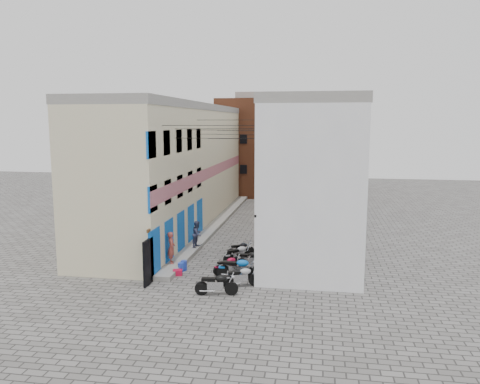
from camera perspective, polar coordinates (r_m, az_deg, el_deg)
The scene contains 21 objects.
ground at distance 22.83m, azimuth -4.62°, elevation -11.13°, with size 90.00×90.00×0.00m, color #595653.
plinth at distance 35.44m, azimuth -2.73°, elevation -3.77°, with size 0.90×26.00×0.25m, color gray.
building_left at distance 35.46m, azimuth -7.43°, elevation 3.33°, with size 5.10×27.00×9.00m.
building_right at distance 33.98m, azimuth 8.93°, elevation 3.08°, with size 5.94×26.00×9.00m.
building_far_brick_left at distance 49.45m, azimuth 0.98°, elevation 5.44°, with size 6.00×6.00×10.00m, color brown.
building_far_brick_right at distance 51.02m, azimuth 6.89°, elevation 4.35°, with size 5.00×6.00×8.00m, color brown.
building_far_concrete at distance 55.14m, azimuth 3.98°, elevation 6.26°, with size 8.00×5.00×11.00m, color gray.
far_shopfront at distance 46.79m, azimuth 2.88°, elevation 0.58°, with size 2.00×0.30×2.40m, color black.
overhead_wires at distance 28.98m, azimuth -1.08°, elevation 7.45°, with size 5.80×13.02×1.32m.
motorcycle_a at distance 21.26m, azimuth -2.89°, elevation -11.01°, with size 0.62×1.95×1.13m, color black, non-canonical shape.
motorcycle_b at distance 22.26m, azimuth 0.17°, elevation -10.16°, with size 0.59×1.87×1.08m, color #9F9FA4, non-canonical shape.
motorcycle_c at distance 23.22m, azimuth -0.24°, elevation -9.16°, with size 0.67×2.13×1.24m, color blue, non-canonical shape.
motorcycle_d at distance 24.09m, azimuth -1.45°, elevation -8.81°, with size 0.54×1.71×0.99m, color #B10C31, non-canonical shape.
motorcycle_e at distance 24.90m, azimuth 1.08°, elevation -8.10°, with size 0.60×1.89×1.09m, color black, non-canonical shape.
motorcycle_f at distance 25.91m, azimuth -0.17°, elevation -7.44°, with size 0.59×1.88×1.09m, color #A0A0A4, non-canonical shape.
motorcycle_g at distance 27.04m, azimuth 0.11°, elevation -6.87°, with size 0.53×1.69×0.98m, color black, non-canonical shape.
person_a at distance 25.15m, azimuth -8.37°, elevation -6.72°, with size 0.62×0.40×1.69m, color #9F433A.
person_b at distance 28.19m, azimuth -5.21°, elevation -5.11°, with size 0.77×0.60×1.58m, color #3A3C57.
water_jug_near at distance 24.66m, azimuth -7.22°, elevation -9.09°, with size 0.30×0.30×0.48m, color blue.
water_jug_far at distance 24.87m, azimuth -6.85°, elevation -8.88°, with size 0.33×0.33×0.51m, color #253EBA.
red_crate at distance 24.16m, azimuth -7.62°, elevation -9.70°, with size 0.46×0.34×0.29m, color red.
Camera 1 is at (5.31, -20.84, 7.68)m, focal length 35.00 mm.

